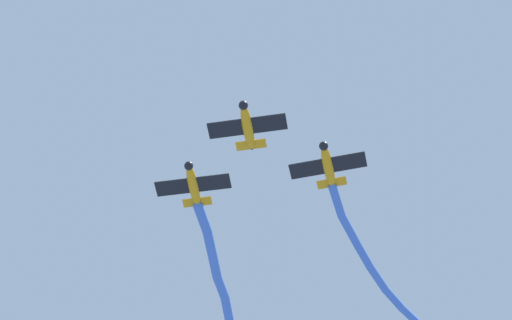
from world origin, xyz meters
TOP-DOWN VIEW (x-y plane):
  - airplane_lead at (-4.94, 5.03)m, footprint 6.14×5.14m
  - airplane_left_wing at (-7.09, -2.43)m, footprint 6.27×5.01m
  - smoke_trail_left_wing at (-1.37, -20.87)m, footprint 7.65×34.27m
  - airplane_right_wing at (2.71, 3.67)m, footprint 6.12×5.15m
  - smoke_trail_right_wing at (10.21, -7.23)m, footprint 13.47×18.71m

SIDE VIEW (x-z plane):
  - airplane_lead at x=-4.94m, z-range 68.03..69.66m
  - airplane_left_wing at x=-7.09m, z-range 68.03..69.66m
  - airplane_right_wing at x=2.71m, z-range 68.33..69.96m
  - smoke_trail_left_wing at x=-1.37m, z-range 68.40..71.01m
  - smoke_trail_right_wing at x=10.21m, z-range 68.47..72.15m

